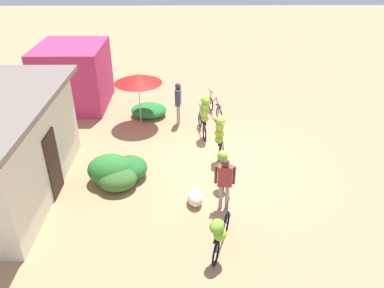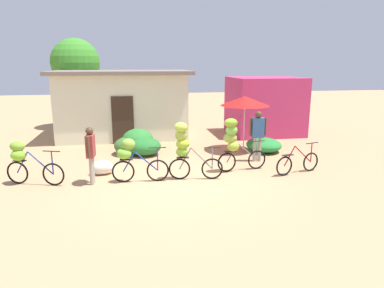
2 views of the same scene
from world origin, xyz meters
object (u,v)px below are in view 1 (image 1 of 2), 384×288
at_px(bicycle_leftmost, 219,232).
at_px(person_vendor, 178,99).
at_px(produce_sack, 195,197).
at_px(person_bystander, 225,179).
at_px(bicycle_near_pile, 223,165).
at_px(shop_pink, 74,76).
at_px(bicycle_by_shop, 204,113).
at_px(bicycle_center_loaded, 220,134).
at_px(market_umbrella, 138,79).
at_px(bicycle_rightmost, 215,108).

relative_size(bicycle_leftmost, person_vendor, 0.95).
xyz_separation_m(produce_sack, person_bystander, (-0.20, -0.82, 0.78)).
bearing_deg(bicycle_near_pile, shop_pink, 43.73).
xyz_separation_m(person_vendor, person_bystander, (-5.39, -1.40, -0.08)).
height_order(shop_pink, bicycle_by_shop, shop_pink).
relative_size(bicycle_center_loaded, person_bystander, 1.04).
height_order(produce_sack, person_bystander, person_bystander).
xyz_separation_m(market_umbrella, produce_sack, (-5.21, -2.11, -1.71)).
bearing_deg(person_bystander, shop_pink, 38.98).
relative_size(bicycle_near_pile, produce_sack, 2.32).
bearing_deg(bicycle_near_pile, person_vendor, 18.59).
height_order(bicycle_leftmost, person_vendor, person_vendor).
bearing_deg(bicycle_rightmost, person_vendor, 116.47).
relative_size(market_umbrella, person_bystander, 1.29).
relative_size(bicycle_by_shop, produce_sack, 2.43).
distance_m(bicycle_leftmost, person_vendor, 7.32).
xyz_separation_m(market_umbrella, bicycle_rightmost, (0.74, -3.05, -1.59)).
distance_m(bicycle_rightmost, person_bystander, 6.19).
bearing_deg(shop_pink, person_bystander, -141.02).
bearing_deg(bicycle_near_pile, market_umbrella, 34.59).
xyz_separation_m(bicycle_leftmost, person_bystander, (1.83, -0.27, 0.25)).
bearing_deg(produce_sack, bicycle_center_loaded, -19.83).
bearing_deg(market_umbrella, person_vendor, -90.68).
bearing_deg(person_bystander, market_umbrella, 28.42).
height_order(bicycle_near_pile, bicycle_by_shop, bicycle_by_shop).
distance_m(shop_pink, person_vendor, 5.05).
height_order(bicycle_near_pile, person_vendor, person_vendor).
height_order(bicycle_by_shop, person_bystander, bicycle_by_shop).
bearing_deg(bicycle_leftmost, market_umbrella, 20.16).
relative_size(bicycle_near_pile, person_vendor, 0.93).
xyz_separation_m(market_umbrella, bicycle_near_pile, (-4.31, -2.97, -1.18)).
height_order(market_umbrella, person_bystander, market_umbrella).
xyz_separation_m(bicycle_leftmost, produce_sack, (2.03, 0.55, -0.53)).
bearing_deg(bicycle_by_shop, bicycle_leftmost, -178.71).
bearing_deg(bicycle_leftmost, person_bystander, -8.39).
bearing_deg(shop_pink, bicycle_by_shop, -119.64).
distance_m(bicycle_center_loaded, bicycle_by_shop, 1.66).
distance_m(shop_pink, bicycle_near_pile, 8.79).
relative_size(shop_pink, bicycle_by_shop, 1.88).
xyz_separation_m(market_umbrella, bicycle_leftmost, (-7.24, -2.66, -1.18)).
xyz_separation_m(bicycle_near_pile, produce_sack, (-0.90, 0.86, -0.53)).
bearing_deg(bicycle_center_loaded, produce_sack, 160.17).
bearing_deg(person_bystander, bicycle_leftmost, 171.61).
bearing_deg(person_vendor, bicycle_rightmost, -63.53).
bearing_deg(produce_sack, person_bystander, -103.82).
xyz_separation_m(market_umbrella, person_vendor, (-0.02, -1.53, -0.85)).
bearing_deg(bicycle_rightmost, market_umbrella, 103.64).
xyz_separation_m(shop_pink, produce_sack, (-7.23, -5.20, -1.12)).
xyz_separation_m(shop_pink, bicycle_rightmost, (-1.28, -6.14, -1.00)).
relative_size(bicycle_near_pile, person_bystander, 1.00).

